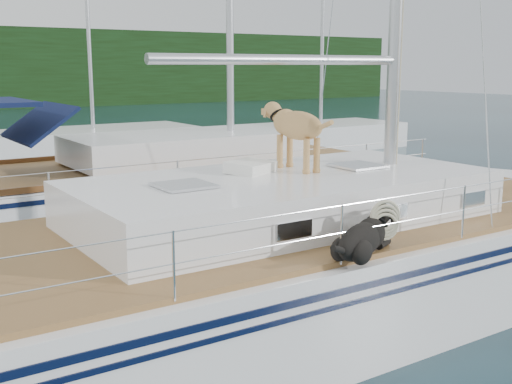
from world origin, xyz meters
TOP-DOWN VIEW (x-y plane):
  - ground at (0.00, 0.00)m, footprint 120.00×120.00m
  - main_sailboat at (0.10, -0.00)m, footprint 12.00×4.03m
  - neighbor_sailboat at (1.33, 5.93)m, footprint 11.00×3.50m
  - bg_boat_center at (4.00, 16.00)m, footprint 7.20×3.00m
  - bg_boat_east at (12.00, 13.00)m, footprint 6.40×3.00m

SIDE VIEW (x-z plane):
  - ground at x=0.00m, z-range 0.00..0.00m
  - bg_boat_center at x=4.00m, z-range -5.37..6.28m
  - bg_boat_east at x=12.00m, z-range -5.37..6.28m
  - neighbor_sailboat at x=1.33m, z-range -6.02..7.28m
  - main_sailboat at x=0.10m, z-range -6.33..7.68m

